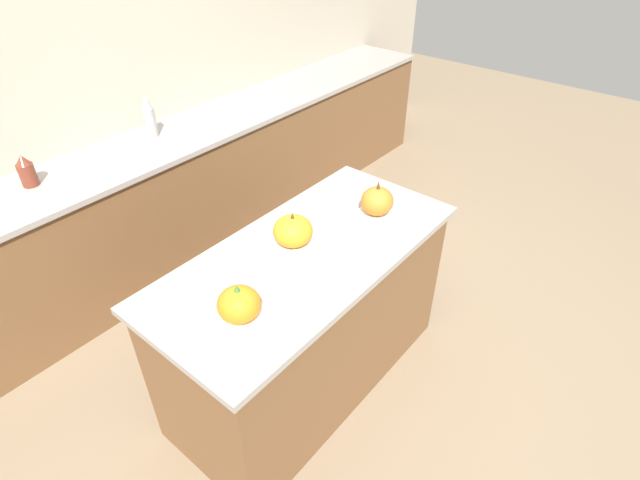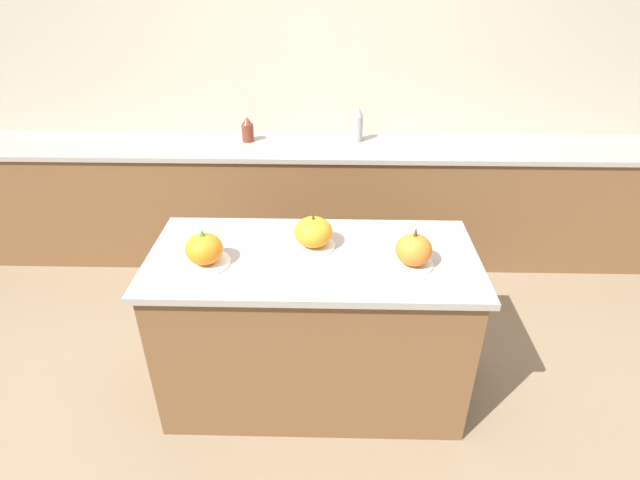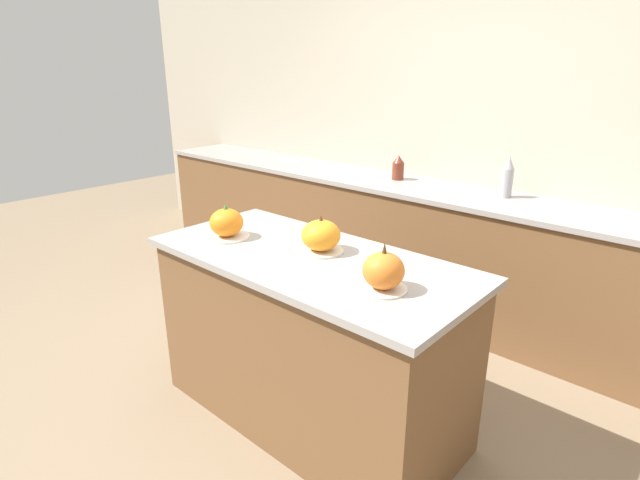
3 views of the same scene
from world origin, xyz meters
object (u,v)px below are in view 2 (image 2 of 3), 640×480
object	(u,v)px
pumpkin_cake_center	(314,233)
bottle_short	(248,130)
pumpkin_cake_left	(204,250)
bottle_tall	(358,124)
pumpkin_cake_right	(414,251)

from	to	relation	value
pumpkin_cake_center	bottle_short	xyz separation A→B (m)	(-0.55, 1.50, 0.04)
pumpkin_cake_left	bottle_tall	size ratio (longest dim) A/B	0.85
pumpkin_cake_right	bottle_tall	xyz separation A→B (m)	(-0.20, 1.68, 0.08)
pumpkin_cake_right	bottle_short	size ratio (longest dim) A/B	1.09
pumpkin_cake_left	pumpkin_cake_right	size ratio (longest dim) A/B	1.15
pumpkin_cake_right	bottle_short	distance (m)	1.95
pumpkin_cake_left	pumpkin_cake_right	bearing A→B (deg)	0.71
bottle_tall	bottle_short	xyz separation A→B (m)	(-0.83, -0.02, -0.04)
bottle_tall	pumpkin_cake_left	bearing A→B (deg)	-114.93
pumpkin_cake_center	pumpkin_cake_right	bearing A→B (deg)	-18.52
pumpkin_cake_left	bottle_short	bearing A→B (deg)	91.51
pumpkin_cake_left	pumpkin_cake_center	size ratio (longest dim) A/B	1.06
bottle_tall	bottle_short	size ratio (longest dim) A/B	1.47
pumpkin_cake_center	pumpkin_cake_right	distance (m)	0.50
bottle_tall	pumpkin_cake_center	bearing A→B (deg)	-100.38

